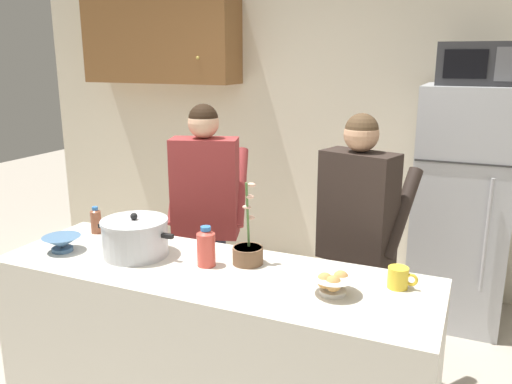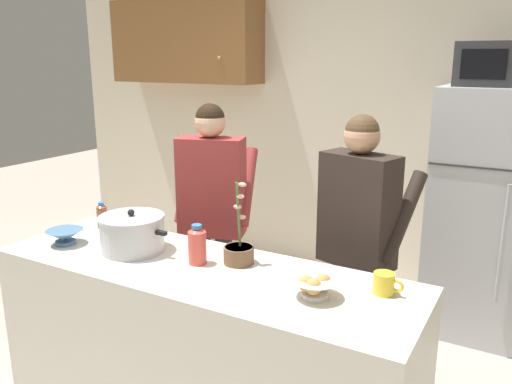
# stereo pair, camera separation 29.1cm
# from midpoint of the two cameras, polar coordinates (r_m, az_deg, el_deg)

# --- Properties ---
(back_wall_unit) EXTENTS (6.00, 0.48, 2.60)m
(back_wall_unit) POSITION_cam_midpoint_polar(r_m,az_deg,el_deg) (4.52, 3.80, 8.43)
(back_wall_unit) COLOR beige
(back_wall_unit) RESTS_ON ground
(kitchen_island) EXTENTS (2.14, 0.68, 0.92)m
(kitchen_island) POSITION_cam_midpoint_polar(r_m,az_deg,el_deg) (2.75, -8.00, -17.28)
(kitchen_island) COLOR silver
(kitchen_island) RESTS_ON ground
(refrigerator) EXTENTS (0.64, 0.68, 1.72)m
(refrigerator) POSITION_cam_midpoint_polar(r_m,az_deg,el_deg) (3.97, 19.63, -1.57)
(refrigerator) COLOR #B7BABF
(refrigerator) RESTS_ON ground
(microwave) EXTENTS (0.48, 0.37, 0.28)m
(microwave) POSITION_cam_midpoint_polar(r_m,az_deg,el_deg) (3.81, 20.91, 12.97)
(microwave) COLOR #2D2D30
(microwave) RESTS_ON refrigerator
(person_near_pot) EXTENTS (0.58, 0.53, 1.63)m
(person_near_pot) POSITION_cam_midpoint_polar(r_m,az_deg,el_deg) (3.33, -8.02, -1.06)
(person_near_pot) COLOR #33384C
(person_near_pot) RESTS_ON ground
(person_by_sink) EXTENTS (0.57, 0.52, 1.62)m
(person_by_sink) POSITION_cam_midpoint_polar(r_m,az_deg,el_deg) (2.94, 8.30, -3.40)
(person_by_sink) COLOR black
(person_by_sink) RESTS_ON ground
(cooking_pot) EXTENTS (0.45, 0.34, 0.22)m
(cooking_pot) POSITION_cam_midpoint_polar(r_m,az_deg,el_deg) (2.75, -16.06, -4.84)
(cooking_pot) COLOR silver
(cooking_pot) RESTS_ON kitchen_island
(coffee_mug) EXTENTS (0.13, 0.09, 0.10)m
(coffee_mug) POSITION_cam_midpoint_polar(r_m,az_deg,el_deg) (2.35, 11.92, -9.23)
(coffee_mug) COLOR yellow
(coffee_mug) RESTS_ON kitchen_island
(bread_bowl) EXTENTS (0.21, 0.21, 0.10)m
(bread_bowl) POSITION_cam_midpoint_polar(r_m,az_deg,el_deg) (2.25, 4.71, -9.98)
(bread_bowl) COLOR white
(bread_bowl) RESTS_ON kitchen_island
(empty_bowl) EXTENTS (0.20, 0.20, 0.08)m
(empty_bowl) POSITION_cam_midpoint_polar(r_m,az_deg,el_deg) (2.95, -23.17, -5.17)
(empty_bowl) COLOR #4C7299
(empty_bowl) RESTS_ON kitchen_island
(bottle_near_edge) EXTENTS (0.06, 0.06, 0.16)m
(bottle_near_edge) POSITION_cam_midpoint_polar(r_m,az_deg,el_deg) (3.17, -19.66, -2.95)
(bottle_near_edge) COLOR brown
(bottle_near_edge) RESTS_ON kitchen_island
(bottle_mid_counter) EXTENTS (0.09, 0.09, 0.20)m
(bottle_mid_counter) POSITION_cam_midpoint_polar(r_m,az_deg,el_deg) (2.55, -8.77, -5.98)
(bottle_mid_counter) COLOR #D84C3F
(bottle_mid_counter) RESTS_ON kitchen_island
(potted_orchid) EXTENTS (0.15, 0.15, 0.41)m
(potted_orchid) POSITION_cam_midpoint_polar(r_m,az_deg,el_deg) (2.56, -4.18, -6.57)
(potted_orchid) COLOR brown
(potted_orchid) RESTS_ON kitchen_island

